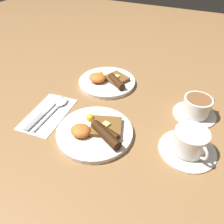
{
  "coord_description": "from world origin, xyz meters",
  "views": [
    {
      "loc": [
        0.25,
        -0.4,
        0.48
      ],
      "look_at": [
        0.02,
        0.09,
        0.03
      ],
      "focal_mm": 35.0,
      "sensor_mm": 36.0,
      "label": 1
    }
  ],
  "objects_px": {
    "teacup_far": "(196,108)",
    "spoon": "(59,105)",
    "breakfast_plate_far": "(107,81)",
    "knife": "(43,114)",
    "breakfast_plate_near": "(96,131)",
    "teacup_near": "(190,143)"
  },
  "relations": [
    {
      "from": "breakfast_plate_far",
      "to": "teacup_near",
      "type": "height_order",
      "value": "teacup_near"
    },
    {
      "from": "teacup_far",
      "to": "spoon",
      "type": "xyz_separation_m",
      "value": [
        -0.44,
        -0.16,
        -0.02
      ]
    },
    {
      "from": "breakfast_plate_near",
      "to": "breakfast_plate_far",
      "type": "bearing_deg",
      "value": 109.56
    },
    {
      "from": "breakfast_plate_far",
      "to": "spoon",
      "type": "xyz_separation_m",
      "value": [
        -0.09,
        -0.21,
        -0.0
      ]
    },
    {
      "from": "teacup_far",
      "to": "spoon",
      "type": "height_order",
      "value": "teacup_far"
    },
    {
      "from": "breakfast_plate_near",
      "to": "knife",
      "type": "relative_size",
      "value": 1.19
    },
    {
      "from": "teacup_far",
      "to": "knife",
      "type": "height_order",
      "value": "teacup_far"
    },
    {
      "from": "breakfast_plate_near",
      "to": "knife",
      "type": "height_order",
      "value": "breakfast_plate_near"
    },
    {
      "from": "teacup_near",
      "to": "spoon",
      "type": "distance_m",
      "value": 0.45
    },
    {
      "from": "teacup_far",
      "to": "spoon",
      "type": "distance_m",
      "value": 0.47
    },
    {
      "from": "teacup_far",
      "to": "teacup_near",
      "type": "bearing_deg",
      "value": -87.48
    },
    {
      "from": "teacup_near",
      "to": "knife",
      "type": "relative_size",
      "value": 0.82
    },
    {
      "from": "teacup_far",
      "to": "knife",
      "type": "distance_m",
      "value": 0.51
    },
    {
      "from": "breakfast_plate_far",
      "to": "teacup_far",
      "type": "xyz_separation_m",
      "value": [
        0.35,
        -0.05,
        0.02
      ]
    },
    {
      "from": "breakfast_plate_far",
      "to": "teacup_near",
      "type": "distance_m",
      "value": 0.42
    },
    {
      "from": "breakfast_plate_near",
      "to": "teacup_far",
      "type": "distance_m",
      "value": 0.34
    },
    {
      "from": "breakfast_plate_far",
      "to": "teacup_near",
      "type": "bearing_deg",
      "value": -30.96
    },
    {
      "from": "teacup_near",
      "to": "spoon",
      "type": "relative_size",
      "value": 0.86
    },
    {
      "from": "teacup_far",
      "to": "knife",
      "type": "xyz_separation_m",
      "value": [
        -0.46,
        -0.22,
        -0.02
      ]
    },
    {
      "from": "teacup_near",
      "to": "breakfast_plate_far",
      "type": "bearing_deg",
      "value": 149.04
    },
    {
      "from": "knife",
      "to": "breakfast_plate_far",
      "type": "bearing_deg",
      "value": -23.44
    },
    {
      "from": "breakfast_plate_near",
      "to": "teacup_near",
      "type": "relative_size",
      "value": 1.45
    }
  ]
}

